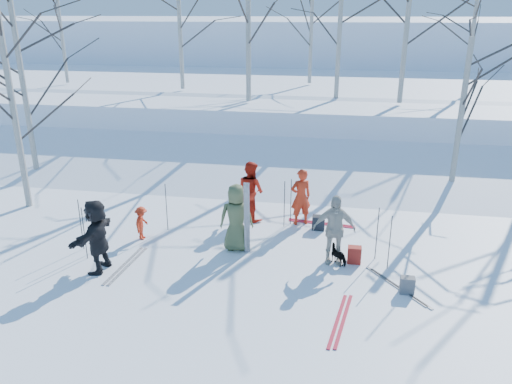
% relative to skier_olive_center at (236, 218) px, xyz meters
% --- Properties ---
extents(ground, '(120.00, 120.00, 0.00)m').
position_rel_skier_olive_center_xyz_m(ground, '(0.36, -0.75, -0.86)').
color(ground, white).
rests_on(ground, ground).
extents(snow_ramp, '(70.00, 9.49, 4.12)m').
position_rel_skier_olive_center_xyz_m(snow_ramp, '(0.36, 6.25, -0.71)').
color(snow_ramp, white).
rests_on(snow_ramp, ground).
extents(snow_plateau, '(70.00, 18.00, 2.20)m').
position_rel_skier_olive_center_xyz_m(snow_plateau, '(0.36, 16.25, 0.14)').
color(snow_plateau, white).
rests_on(snow_plateau, ground).
extents(far_hill, '(90.00, 30.00, 6.00)m').
position_rel_skier_olive_center_xyz_m(far_hill, '(0.36, 37.25, 1.14)').
color(far_hill, white).
rests_on(far_hill, ground).
extents(skier_olive_center, '(0.92, 0.67, 1.73)m').
position_rel_skier_olive_center_xyz_m(skier_olive_center, '(0.00, 0.00, 0.00)').
color(skier_olive_center, '#485432').
rests_on(skier_olive_center, ground).
extents(skier_red_north, '(0.70, 0.60, 1.62)m').
position_rel_skier_olive_center_xyz_m(skier_red_north, '(1.43, 1.89, -0.05)').
color(skier_red_north, red).
rests_on(skier_red_north, ground).
extents(skier_redor_behind, '(1.06, 1.03, 1.73)m').
position_rel_skier_olive_center_xyz_m(skier_redor_behind, '(-0.01, 2.01, -0.00)').
color(skier_redor_behind, red).
rests_on(skier_redor_behind, ground).
extents(skier_red_seated, '(0.35, 0.59, 0.90)m').
position_rel_skier_olive_center_xyz_m(skier_red_seated, '(-2.59, 0.18, -0.41)').
color(skier_red_seated, red).
rests_on(skier_red_seated, ground).
extents(skier_cream_east, '(1.04, 0.51, 1.71)m').
position_rel_skier_olive_center_xyz_m(skier_cream_east, '(2.41, -0.26, -0.01)').
color(skier_cream_east, beige).
rests_on(skier_cream_east, ground).
extents(skier_grey_west, '(0.61, 1.64, 1.74)m').
position_rel_skier_olive_center_xyz_m(skier_grey_west, '(-2.92, -1.59, 0.01)').
color(skier_grey_west, black).
rests_on(skier_grey_west, ground).
extents(dog, '(0.58, 0.55, 0.46)m').
position_rel_skier_olive_center_xyz_m(dog, '(2.56, -0.33, -0.63)').
color(dog, black).
rests_on(dog, ground).
extents(upright_ski_left, '(0.08, 0.16, 1.90)m').
position_rel_skier_olive_center_xyz_m(upright_ski_left, '(0.27, -0.21, 0.09)').
color(upright_ski_left, silver).
rests_on(upright_ski_left, ground).
extents(upright_ski_right, '(0.10, 0.23, 1.89)m').
position_rel_skier_olive_center_xyz_m(upright_ski_right, '(0.33, -0.18, 0.09)').
color(upright_ski_right, silver).
rests_on(upright_ski_right, ground).
extents(ski_pair_a, '(0.78, 1.96, 0.02)m').
position_rel_skier_olive_center_xyz_m(ski_pair_a, '(2.65, -2.69, -0.85)').
color(ski_pair_a, '#B2192E').
rests_on(ski_pair_a, ground).
extents(ski_pair_b, '(0.65, 1.95, 0.02)m').
position_rel_skier_olive_center_xyz_m(ski_pair_b, '(2.04, 1.99, -0.85)').
color(ski_pair_b, '#B2192E').
rests_on(ski_pair_b, ground).
extents(ski_pair_c, '(2.03, 2.09, 0.02)m').
position_rel_skier_olive_center_xyz_m(ski_pair_c, '(3.86, -1.21, -0.85)').
color(ski_pair_c, silver).
rests_on(ski_pair_c, ground).
extents(ski_pair_d, '(0.47, 1.93, 0.02)m').
position_rel_skier_olive_center_xyz_m(ski_pair_d, '(-2.42, -1.32, -0.85)').
color(ski_pair_d, silver).
rests_on(ski_pair_d, ground).
extents(ski_pole_a, '(0.02, 0.02, 1.34)m').
position_rel_skier_olive_center_xyz_m(ski_pole_a, '(3.70, -0.38, -0.19)').
color(ski_pole_a, black).
rests_on(ski_pole_a, ground).
extents(ski_pole_b, '(0.02, 0.02, 1.34)m').
position_rel_skier_olive_center_xyz_m(ski_pole_b, '(1.16, 1.83, -0.19)').
color(ski_pole_b, black).
rests_on(ski_pole_b, ground).
extents(ski_pole_c, '(0.02, 0.02, 1.34)m').
position_rel_skier_olive_center_xyz_m(ski_pole_c, '(-3.84, -0.65, -0.19)').
color(ski_pole_c, black).
rests_on(ski_pole_c, ground).
extents(ski_pole_d, '(0.02, 0.02, 1.34)m').
position_rel_skier_olive_center_xyz_m(ski_pole_d, '(-3.50, -0.75, -0.19)').
color(ski_pole_d, black).
rests_on(ski_pole_d, ground).
extents(ski_pole_e, '(0.02, 0.02, 1.34)m').
position_rel_skier_olive_center_xyz_m(ski_pole_e, '(1.01, 1.61, -0.19)').
color(ski_pole_e, black).
rests_on(ski_pole_e, ground).
extents(ski_pole_f, '(0.02, 0.02, 1.34)m').
position_rel_skier_olive_center_xyz_m(ski_pole_f, '(-2.13, 0.85, -0.19)').
color(ski_pole_f, black).
rests_on(ski_pole_f, ground).
extents(ski_pole_g, '(0.02, 0.02, 1.34)m').
position_rel_skier_olive_center_xyz_m(ski_pole_g, '(3.43, 0.08, -0.19)').
color(ski_pole_g, black).
rests_on(ski_pole_g, ground).
extents(ski_pole_h, '(0.02, 0.02, 1.34)m').
position_rel_skier_olive_center_xyz_m(ski_pole_h, '(-3.50, -1.12, -0.19)').
color(ski_pole_h, black).
rests_on(ski_pole_h, ground).
extents(backpack_red, '(0.32, 0.22, 0.42)m').
position_rel_skier_olive_center_xyz_m(backpack_red, '(2.92, -0.22, -0.65)').
color(backpack_red, maroon).
rests_on(backpack_red, ground).
extents(backpack_grey, '(0.30, 0.20, 0.38)m').
position_rel_skier_olive_center_xyz_m(backpack_grey, '(4.03, -1.42, -0.67)').
color(backpack_grey, '#505257').
rests_on(backpack_grey, ground).
extents(backpack_dark, '(0.34, 0.24, 0.40)m').
position_rel_skier_olive_center_xyz_m(backpack_dark, '(1.97, 1.58, -0.66)').
color(backpack_dark, black).
rests_on(backpack_dark, ground).
extents(birch_plateau_a, '(5.06, 5.06, 6.37)m').
position_rel_skier_olive_center_xyz_m(birch_plateau_a, '(-1.41, 9.13, 4.52)').
color(birch_plateau_a, silver).
rests_on(birch_plateau_a, snow_plateau).
extents(birch_plateau_b, '(4.35, 4.35, 5.36)m').
position_rel_skier_olive_center_xyz_m(birch_plateau_b, '(-5.13, 11.88, 4.02)').
color(birch_plateau_b, silver).
rests_on(birch_plateau_b, snow_plateau).
extents(birch_plateau_c, '(4.22, 4.22, 5.17)m').
position_rel_skier_olive_center_xyz_m(birch_plateau_c, '(0.67, 14.88, 3.92)').
color(birch_plateau_c, silver).
rests_on(birch_plateau_c, snow_plateau).
extents(birch_plateau_d, '(5.04, 5.04, 6.35)m').
position_rel_skier_olive_center_xyz_m(birch_plateau_d, '(4.68, 9.67, 4.51)').
color(birch_plateau_d, silver).
rests_on(birch_plateau_d, snow_plateau).
extents(birch_plateau_e, '(3.61, 3.61, 4.30)m').
position_rel_skier_olive_center_xyz_m(birch_plateau_e, '(-11.65, 12.89, 3.49)').
color(birch_plateau_e, silver).
rests_on(birch_plateau_e, snow_plateau).
extents(birch_plateau_g, '(3.66, 3.66, 4.37)m').
position_rel_skier_olive_center_xyz_m(birch_plateau_g, '(7.68, 12.26, 3.52)').
color(birch_plateau_g, silver).
rests_on(birch_plateau_g, snow_plateau).
extents(birch_plateau_h, '(4.80, 4.80, 6.00)m').
position_rel_skier_olive_center_xyz_m(birch_plateau_h, '(2.12, 10.54, 4.33)').
color(birch_plateau_h, silver).
rests_on(birch_plateau_h, snow_plateau).
extents(birch_edge_a, '(4.72, 4.72, 5.88)m').
position_rel_skier_olive_center_xyz_m(birch_edge_a, '(-6.98, 1.82, 2.08)').
color(birch_edge_a, silver).
rests_on(birch_edge_a, ground).
extents(birch_edge_d, '(4.93, 4.93, 6.19)m').
position_rel_skier_olive_center_xyz_m(birch_edge_d, '(-8.37, 4.45, 2.23)').
color(birch_edge_d, silver).
rests_on(birch_edge_d, ground).
extents(birch_edge_e, '(4.09, 4.09, 4.99)m').
position_rel_skier_olive_center_xyz_m(birch_edge_e, '(6.07, 5.05, 1.63)').
color(birch_edge_e, silver).
rests_on(birch_edge_e, ground).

